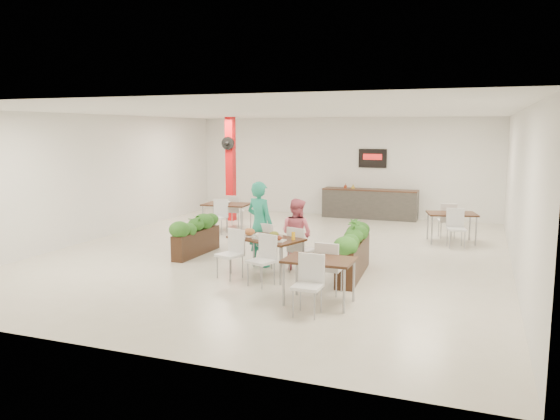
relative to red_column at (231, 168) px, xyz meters
The scene contains 12 objects.
ground 5.11m from the red_column, 51.64° to the right, with size 12.00×12.00×0.00m, color beige.
room_shell 4.85m from the red_column, 51.64° to the right, with size 10.10×12.10×3.22m.
red_column is the anchor object (origin of this frame).
service_counter 4.56m from the red_column, 25.00° to the left, with size 3.00×0.64×2.20m.
main_table 6.74m from the red_column, 58.75° to the right, with size 1.69×1.93×0.92m.
diner_man 5.95m from the red_column, 58.70° to the right, with size 0.64×0.42×1.77m, color teal.
diner_woman 6.42m from the red_column, 52.53° to the right, with size 0.70×0.55×1.45m, color #EE6981.
planter_left 4.92m from the red_column, 73.97° to the right, with size 0.44×1.77×0.92m.
planter_right 7.35m from the red_column, 45.69° to the right, with size 0.50×2.14×1.12m.
side_table_a 1.95m from the red_column, 68.50° to the right, with size 1.31×1.64×0.92m.
side_table_b 6.84m from the red_column, ahead, with size 1.33×1.67×0.92m.
side_table_c 8.65m from the red_column, 54.98° to the right, with size 1.13×1.63×0.92m.
Camera 1 is at (4.32, -11.50, 2.81)m, focal length 35.00 mm.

